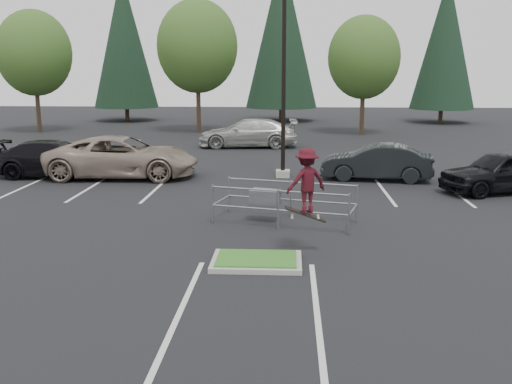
# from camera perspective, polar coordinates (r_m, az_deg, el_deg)

# --- Properties ---
(ground) EXTENTS (120.00, 120.00, 0.00)m
(ground) POSITION_cam_1_polar(r_m,az_deg,el_deg) (14.80, 0.06, -6.85)
(ground) COLOR black
(ground) RESTS_ON ground
(grass_median) EXTENTS (2.20, 1.60, 0.16)m
(grass_median) POSITION_cam_1_polar(r_m,az_deg,el_deg) (14.78, 0.06, -6.57)
(grass_median) COLOR #A09C95
(grass_median) RESTS_ON ground
(stall_lines) EXTENTS (22.62, 17.60, 0.01)m
(stall_lines) POSITION_cam_1_polar(r_m,az_deg,el_deg) (20.69, -2.77, -1.45)
(stall_lines) COLOR silver
(stall_lines) RESTS_ON ground
(light_pole) EXTENTS (0.70, 0.60, 10.12)m
(light_pole) POSITION_cam_1_polar(r_m,az_deg,el_deg) (26.01, 2.66, 11.38)
(light_pole) COLOR #A09C95
(light_pole) RESTS_ON ground
(decid_a) EXTENTS (5.44, 5.44, 8.91)m
(decid_a) POSITION_cam_1_polar(r_m,az_deg,el_deg) (47.88, -20.36, 12.07)
(decid_a) COLOR #38281C
(decid_a) RESTS_ON ground
(decid_b) EXTENTS (5.89, 5.89, 9.64)m
(decid_b) POSITION_cam_1_polar(r_m,az_deg,el_deg) (45.07, -5.61, 13.38)
(decid_b) COLOR #38281C
(decid_b) RESTS_ON ground
(decid_c) EXTENTS (5.12, 5.12, 8.38)m
(decid_c) POSITION_cam_1_polar(r_m,az_deg,el_deg) (44.15, 10.23, 12.26)
(decid_c) COLOR #38281C
(decid_c) RESTS_ON ground
(conif_a) EXTENTS (5.72, 5.72, 13.00)m
(conif_a) POSITION_cam_1_polar(r_m,az_deg,el_deg) (56.04, -12.46, 13.92)
(conif_a) COLOR #38281C
(conif_a) RESTS_ON ground
(conif_b) EXTENTS (6.38, 6.38, 14.50)m
(conif_b) POSITION_cam_1_polar(r_m,az_deg,el_deg) (54.60, 2.47, 15.03)
(conif_b) COLOR #38281C
(conif_b) RESTS_ON ground
(conif_c) EXTENTS (5.50, 5.50, 12.50)m
(conif_c) POSITION_cam_1_polar(r_m,az_deg,el_deg) (55.16, 17.57, 13.43)
(conif_c) COLOR #38281C
(conif_c) RESTS_ON ground
(cart_corral) EXTENTS (4.51, 2.57, 1.21)m
(cart_corral) POSITION_cam_1_polar(r_m,az_deg,el_deg) (18.57, 1.33, -0.57)
(cart_corral) COLOR gray
(cart_corral) RESTS_ON ground
(skateboarder) EXTENTS (1.24, 1.05, 1.92)m
(skateboarder) POSITION_cam_1_polar(r_m,az_deg,el_deg) (15.28, 4.76, 1.04)
(skateboarder) COLOR black
(skateboarder) RESTS_ON ground
(car_l_tan) EXTENTS (6.59, 3.18, 1.81)m
(car_l_tan) POSITION_cam_1_polar(r_m,az_deg,el_deg) (26.79, -12.60, 3.28)
(car_l_tan) COLOR gray
(car_l_tan) RESTS_ON ground
(car_l_black) EXTENTS (5.54, 2.29, 1.60)m
(car_l_black) POSITION_cam_1_polar(r_m,az_deg,el_deg) (27.75, -18.44, 3.03)
(car_l_black) COLOR black
(car_l_black) RESTS_ON ground
(car_r_charc) EXTENTS (4.85, 2.24, 1.54)m
(car_r_charc) POSITION_cam_1_polar(r_m,az_deg,el_deg) (26.08, 11.40, 2.80)
(car_r_charc) COLOR black
(car_r_charc) RESTS_ON ground
(car_r_black) EXTENTS (5.15, 3.35, 1.63)m
(car_r_black) POSITION_cam_1_polar(r_m,az_deg,el_deg) (24.88, 22.46, 1.82)
(car_r_black) COLOR black
(car_r_black) RESTS_ON ground
(car_far_silver) EXTENTS (6.02, 2.71, 1.71)m
(car_far_silver) POSITION_cam_1_polar(r_m,az_deg,el_deg) (36.30, -0.74, 5.64)
(car_far_silver) COLOR #B2B3AD
(car_far_silver) RESTS_ON ground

